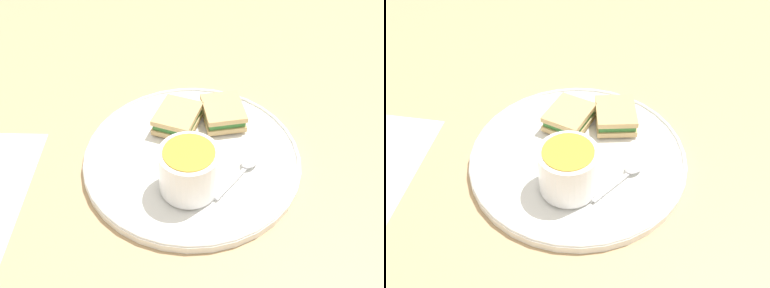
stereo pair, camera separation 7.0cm
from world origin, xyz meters
The scene contains 6 objects.
ground_plane centered at (0.00, 0.00, 0.00)m, with size 2.40×2.40×0.00m, color tan.
plate centered at (0.00, 0.00, 0.01)m, with size 0.36×0.36×0.02m.
soup_bowl centered at (0.01, -0.07, 0.06)m, with size 0.09×0.09×0.08m.
spoon centered at (0.09, -0.01, 0.02)m, with size 0.06×0.10×0.01m.
sandwich_half_near centered at (0.03, 0.10, 0.03)m, with size 0.09×0.10×0.03m.
sandwich_half_far centered at (-0.04, 0.06, 0.03)m, with size 0.08×0.09×0.03m.
Camera 1 is at (0.12, -0.50, 0.55)m, focal length 42.00 mm.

